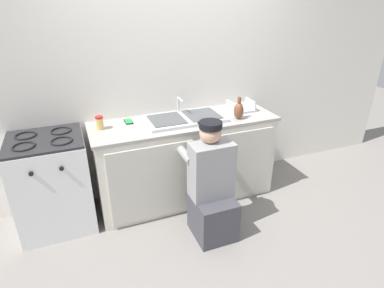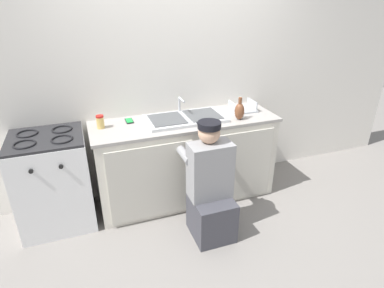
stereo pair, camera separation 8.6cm
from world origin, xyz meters
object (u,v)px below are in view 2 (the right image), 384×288
condiment_jar (100,122)px  vase_decorative (240,111)px  cell_phone (129,121)px  stove_range (54,181)px  dish_rack_tray (242,109)px  plumber_person (210,191)px  sink_double_basin (185,118)px

condiment_jar → vase_decorative: vase_decorative is taller
condiment_jar → cell_phone: bearing=16.4°
stove_range → dish_rack_tray: dish_rack_tray is taller
dish_rack_tray → condiment_jar: size_ratio=2.19×
stove_range → vase_decorative: 1.93m
stove_range → plumber_person: plumber_person is taller
stove_range → dish_rack_tray: size_ratio=3.34×
stove_range → dish_rack_tray: (2.00, 0.05, 0.47)m
cell_phone → dish_rack_tray: size_ratio=0.50×
dish_rack_tray → vase_decorative: 0.27m
vase_decorative → sink_double_basin: bearing=161.9°
sink_double_basin → cell_phone: size_ratio=5.71×
plumber_person → vase_decorative: bearing=43.6°
plumber_person → condiment_jar: (-0.84, 0.72, 0.51)m
dish_rack_tray → vase_decorative: vase_decorative is taller
condiment_jar → vase_decorative: bearing=-10.0°
plumber_person → condiment_jar: plumber_person is taller
condiment_jar → vase_decorative: size_ratio=0.56×
vase_decorative → stove_range: bearing=174.8°
stove_range → plumber_person: (1.33, -0.65, -0.00)m
sink_double_basin → dish_rack_tray: sink_double_basin is taller
stove_range → vase_decorative: vase_decorative is taller
dish_rack_tray → condiment_jar: (-1.50, 0.02, 0.04)m
plumber_person → dish_rack_tray: plumber_person is taller
plumber_person → cell_phone: bearing=124.5°
stove_range → cell_phone: stove_range is taller
plumber_person → condiment_jar: 1.22m
sink_double_basin → plumber_person: size_ratio=0.72×
stove_range → dish_rack_tray: 2.05m
plumber_person → dish_rack_tray: size_ratio=3.94×
plumber_person → cell_phone: plumber_person is taller
stove_range → condiment_jar: condiment_jar is taller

